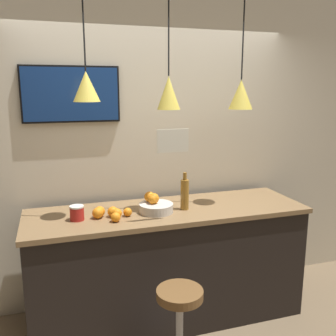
{
  "coord_description": "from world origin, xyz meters",
  "views": [
    {
      "loc": [
        -0.9,
        -2.24,
        1.98
      ],
      "look_at": [
        0.0,
        0.6,
        1.34
      ],
      "focal_mm": 40.0,
      "sensor_mm": 36.0,
      "label": 1
    }
  ],
  "objects_px": {
    "juice_bottle": "(185,194)",
    "mounted_tv": "(71,94)",
    "fruit_bowl": "(155,206)",
    "spread_jar": "(77,213)",
    "bar_stool": "(179,327)"
  },
  "relations": [
    {
      "from": "spread_jar",
      "to": "mounted_tv",
      "type": "bearing_deg",
      "value": 86.31
    },
    {
      "from": "fruit_bowl",
      "to": "mounted_tv",
      "type": "xyz_separation_m",
      "value": [
        -0.59,
        0.45,
        0.88
      ]
    },
    {
      "from": "spread_jar",
      "to": "mounted_tv",
      "type": "distance_m",
      "value": 0.99
    },
    {
      "from": "mounted_tv",
      "to": "bar_stool",
      "type": "bearing_deg",
      "value": -63.5
    },
    {
      "from": "bar_stool",
      "to": "fruit_bowl",
      "type": "distance_m",
      "value": 0.94
    },
    {
      "from": "fruit_bowl",
      "to": "spread_jar",
      "type": "bearing_deg",
      "value": -179.28
    },
    {
      "from": "fruit_bowl",
      "to": "juice_bottle",
      "type": "height_order",
      "value": "juice_bottle"
    },
    {
      "from": "juice_bottle",
      "to": "spread_jar",
      "type": "distance_m",
      "value": 0.88
    },
    {
      "from": "fruit_bowl",
      "to": "mounted_tv",
      "type": "distance_m",
      "value": 1.16
    },
    {
      "from": "juice_bottle",
      "to": "mounted_tv",
      "type": "distance_m",
      "value": 1.25
    },
    {
      "from": "spread_jar",
      "to": "juice_bottle",
      "type": "bearing_deg",
      "value": 0.0
    },
    {
      "from": "juice_bottle",
      "to": "mounted_tv",
      "type": "relative_size",
      "value": 0.39
    },
    {
      "from": "spread_jar",
      "to": "mounted_tv",
      "type": "relative_size",
      "value": 0.14
    },
    {
      "from": "bar_stool",
      "to": "fruit_bowl",
      "type": "relative_size",
      "value": 2.44
    },
    {
      "from": "fruit_bowl",
      "to": "spread_jar",
      "type": "height_order",
      "value": "fruit_bowl"
    }
  ]
}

